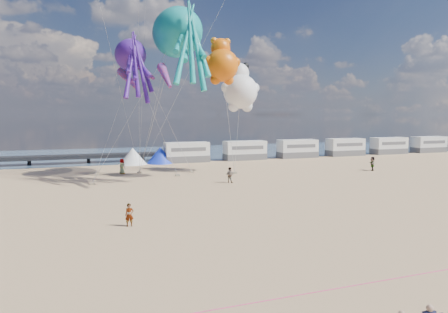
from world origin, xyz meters
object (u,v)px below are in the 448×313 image
kite_octopus_purple (130,55)px  kite_teddy_orange (222,65)px  motorhome_3 (345,147)px  beachgoer_1 (230,175)px  motorhome_5 (429,144)px  motorhome_2 (297,149)px  kite_octopus_teal (177,33)px  sandbag_e (139,172)px  tent_blue (160,155)px  motorhome_0 (187,152)px  windsock_left (129,79)px  sandbag_b (178,175)px  standing_person (129,215)px  motorhome_4 (389,146)px  beachgoer_6 (122,166)px  sandbag_c (235,173)px  windsock_right (166,76)px  sandbag_a (92,184)px  beachgoer_4 (372,164)px  sandbag_d (192,172)px  tent_white (133,156)px  motorhome_1 (245,150)px  windsock_mid (143,70)px  kite_panda (240,91)px

kite_octopus_purple → kite_teddy_orange: (9.20, -4.32, -1.26)m
motorhome_3 → beachgoer_1: size_ratio=4.01×
motorhome_5 → kite_octopus_purple: size_ratio=0.69×
motorhome_2 → kite_octopus_teal: size_ratio=0.55×
motorhome_5 → sandbag_e: (-55.83, -9.27, -1.39)m
tent_blue → motorhome_0: bearing=0.0°
kite_octopus_teal → windsock_left: size_ratio=1.83×
sandbag_b → standing_person: bearing=-111.4°
motorhome_4 → beachgoer_6: motorhome_4 is taller
sandbag_c → windsock_right: size_ratio=0.11×
sandbag_b → kite_octopus_teal: size_ratio=0.04×
motorhome_0 → kite_teddy_orange: (-0.27, -16.89, 10.94)m
motorhome_2 → motorhome_5: 28.50m
sandbag_e → kite_octopus_teal: kite_octopus_teal is taller
sandbag_b → sandbag_a: bearing=-163.8°
sandbag_e → kite_octopus_teal: 17.15m
beachgoer_4 → motorhome_0: bearing=-101.9°
motorhome_0 → kite_teddy_orange: size_ratio=1.09×
motorhome_4 → tent_blue: bearing=180.0°
sandbag_d → standing_person: bearing=-114.6°
beachgoer_4 → kite_octopus_teal: size_ratio=0.15×
tent_blue → kite_octopus_purple: size_ratio=0.42×
motorhome_4 → kite_octopus_teal: bearing=-162.9°
motorhome_2 → sandbag_a: 36.65m
motorhome_3 → tent_white: size_ratio=1.65×
motorhome_2 → kite_octopus_teal: (-23.28, -13.02, 14.85)m
sandbag_b → windsock_left: windsock_left is taller
motorhome_1 → sandbag_d: 15.96m
sandbag_a → windsock_mid: bearing=17.8°
motorhome_3 → kite_octopus_purple: bearing=-161.7°
motorhome_0 → sandbag_e: (-8.33, -9.27, -1.39)m
motorhome_0 → motorhome_2: bearing=0.0°
sandbag_b → sandbag_d: bearing=44.2°
motorhome_5 → kite_teddy_orange: bearing=-160.5°
windsock_left → motorhome_5: bearing=3.5°
motorhome_5 → sandbag_e: bearing=-170.6°
motorhome_4 → standing_person: motorhome_4 is taller
motorhome_1 → windsock_left: windsock_left is taller
sandbag_b → sandbag_c: (6.96, -0.46, 0.00)m
kite_octopus_purple → kite_octopus_teal: bearing=-17.7°
beachgoer_6 → sandbag_c: size_ratio=3.71×
sandbag_e → kite_octopus_teal: size_ratio=0.04×
beachgoer_6 → windsock_mid: bearing=165.6°
motorhome_2 → tent_white: 27.00m
sandbag_a → kite_panda: 20.38m
motorhome_3 → beachgoer_4: 18.84m
motorhome_0 → motorhome_5: bearing=0.0°
windsock_left → windsock_mid: (1.37, -1.75, 0.94)m
motorhome_0 → windsock_left: bearing=-128.2°
beachgoer_6 → kite_teddy_orange: (10.10, -7.71, 11.51)m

